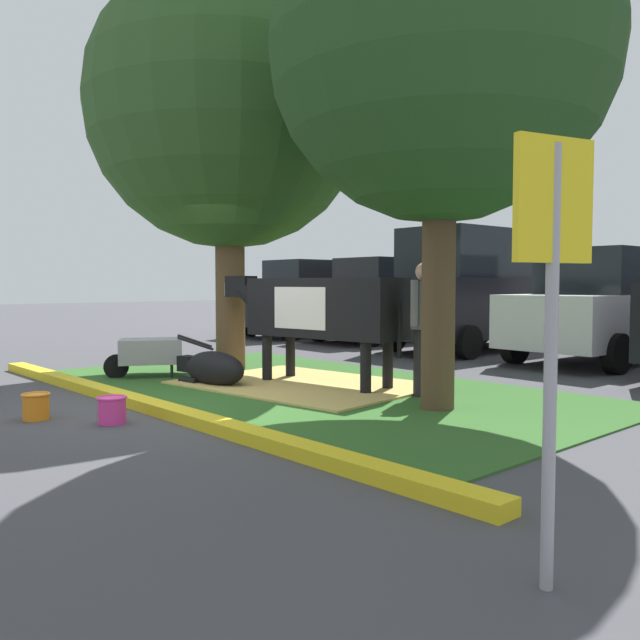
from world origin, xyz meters
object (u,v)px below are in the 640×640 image
hatchback_white (605,307)px  cow_holstein (319,308)px  sedan_blue (387,301)px  bucket_orange (36,406)px  parking_sign (552,273)px  bucket_pink (112,409)px  shade_tree_left (229,108)px  calf_lying (213,369)px  sedan_silver (313,299)px  wheelbarrow (149,352)px  suv_black (475,290)px  shade_tree_right (441,50)px  person_handler (424,325)px

hatchback_white → cow_holstein: bearing=-103.5°
cow_holstein → sedan_blue: sedan_blue is taller
bucket_orange → hatchback_white: (1.66, 9.34, 0.84)m
parking_sign → hatchback_white: parking_sign is taller
bucket_pink → shade_tree_left: bearing=128.7°
calf_lying → sedan_silver: bearing=129.7°
sedan_silver → hatchback_white: bearing=0.0°
wheelbarrow → calf_lying: bearing=12.2°
parking_sign → wheelbarrow: bearing=166.1°
suv_black → hatchback_white: suv_black is taller
shade_tree_right → person_handler: bearing=139.8°
bucket_pink → suv_black: 9.07m
cow_holstein → calf_lying: 1.68m
parking_sign → bucket_orange: (-5.46, -0.46, -1.31)m
shade_tree_left → sedan_silver: shade_tree_left is taller
bucket_orange → wheelbarrow: bearing=130.7°
shade_tree_left → shade_tree_right: size_ratio=1.10×
shade_tree_left → shade_tree_right: shade_tree_left is taller
bucket_pink → hatchback_white: (0.96, 8.83, 0.84)m
bucket_pink → sedan_blue: bearing=116.7°
shade_tree_right → wheelbarrow: shade_tree_right is taller
bucket_orange → sedan_silver: (-6.29, 9.34, 0.84)m
person_handler → parking_sign: 5.10m
hatchback_white → suv_black: bearing=-179.6°
person_handler → parking_sign: size_ratio=0.81×
bucket_pink → wheelbarrow: bearing=146.2°
hatchback_white → person_handler: bearing=-88.0°
sedan_blue → shade_tree_right: bearing=-44.2°
shade_tree_left → suv_black: 6.42m
cow_holstein → bucket_orange: 3.79m
sedan_silver → suv_black: 5.21m
sedan_blue → shade_tree_left: bearing=-70.7°
parking_sign → suv_black: size_ratio=0.44×
person_handler → parking_sign: (3.61, -3.56, 0.56)m
calf_lying → bucket_pink: bearing=-56.4°
calf_lying → hatchback_white: size_ratio=0.30×
hatchback_white → shade_tree_right: bearing=-82.2°
parking_sign → bucket_orange: bearing=-175.2°
wheelbarrow → hatchback_white: size_ratio=0.34×
shade_tree_left → shade_tree_right: bearing=-1.9°
bucket_orange → hatchback_white: 9.52m
suv_black → parking_sign: bearing=-53.6°
person_handler → sedan_silver: (-8.14, 5.32, 0.09)m
wheelbarrow → suv_black: size_ratio=0.33×
bucket_pink → suv_black: size_ratio=0.06×
person_handler → sedan_silver: size_ratio=0.37×
shade_tree_left → parking_sign: size_ratio=3.11×
wheelbarrow → bucket_pink: (2.68, -1.79, -0.24)m
person_handler → cow_holstein: bearing=-167.2°
parking_sign → hatchback_white: 9.67m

